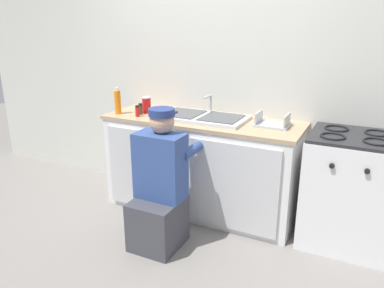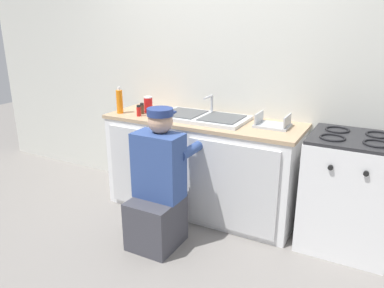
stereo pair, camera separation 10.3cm
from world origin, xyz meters
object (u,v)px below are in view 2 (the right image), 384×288
(stove_range, at_px, (348,192))
(spice_bottle_pepper, at_px, (142,109))
(sink_double_basin, at_px, (203,117))
(soda_cup_red, at_px, (148,105))
(spice_bottle_red, at_px, (139,111))
(dish_rack_tray, at_px, (273,124))
(plumber_person, at_px, (158,190))
(soap_bottle_orange, at_px, (120,101))

(stove_range, xyz_separation_m, spice_bottle_pepper, (-1.86, -0.10, 0.48))
(sink_double_basin, height_order, soda_cup_red, sink_double_basin)
(spice_bottle_red, distance_m, soda_cup_red, 0.17)
(stove_range, relative_size, spice_bottle_pepper, 8.75)
(sink_double_basin, relative_size, dish_rack_tray, 2.86)
(plumber_person, xyz_separation_m, dish_rack_tray, (0.67, 0.72, 0.45))
(sink_double_basin, bearing_deg, dish_rack_tray, 3.57)
(stove_range, relative_size, soda_cup_red, 6.05)
(stove_range, xyz_separation_m, soda_cup_red, (-1.85, -0.01, 0.51))
(soap_bottle_orange, distance_m, dish_rack_tray, 1.44)
(sink_double_basin, bearing_deg, spice_bottle_pepper, -170.59)
(sink_double_basin, xyz_separation_m, soap_bottle_orange, (-0.79, -0.17, 0.09))
(stove_range, bearing_deg, soda_cup_red, -179.66)
(dish_rack_tray, distance_m, spice_bottle_red, 1.21)
(spice_bottle_pepper, bearing_deg, plumber_person, -47.01)
(soap_bottle_orange, relative_size, spice_bottle_pepper, 2.38)
(plumber_person, height_order, spice_bottle_pepper, plumber_person)
(soap_bottle_orange, bearing_deg, sink_double_basin, 12.13)
(sink_double_basin, distance_m, stove_range, 1.35)
(plumber_person, height_order, dish_rack_tray, plumber_person)
(soda_cup_red, bearing_deg, dish_rack_tray, 2.49)
(spice_bottle_red, bearing_deg, stove_range, 5.62)
(soap_bottle_orange, bearing_deg, spice_bottle_red, -3.19)
(dish_rack_tray, bearing_deg, soap_bottle_orange, -171.60)
(sink_double_basin, xyz_separation_m, spice_bottle_pepper, (-0.59, -0.10, 0.03))
(spice_bottle_red, xyz_separation_m, soda_cup_red, (-0.01, 0.17, 0.02))
(dish_rack_tray, relative_size, spice_bottle_red, 2.67)
(sink_double_basin, distance_m, spice_bottle_red, 0.60)
(spice_bottle_red, relative_size, spice_bottle_pepper, 1.00)
(stove_range, relative_size, plumber_person, 0.83)
(spice_bottle_red, height_order, soda_cup_red, soda_cup_red)
(stove_range, height_order, spice_bottle_red, spice_bottle_red)
(dish_rack_tray, bearing_deg, plumber_person, -132.86)
(sink_double_basin, xyz_separation_m, spice_bottle_red, (-0.57, -0.18, 0.03))
(soap_bottle_orange, bearing_deg, dish_rack_tray, 8.40)
(plumber_person, relative_size, spice_bottle_pepper, 10.52)
(stove_range, distance_m, spice_bottle_pepper, 1.93)
(sink_double_basin, relative_size, soda_cup_red, 5.26)
(spice_bottle_pepper, bearing_deg, stove_range, 2.94)
(spice_bottle_red, bearing_deg, soap_bottle_orange, 176.81)
(soap_bottle_orange, bearing_deg, spice_bottle_pepper, 19.71)
(stove_range, height_order, plumber_person, plumber_person)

